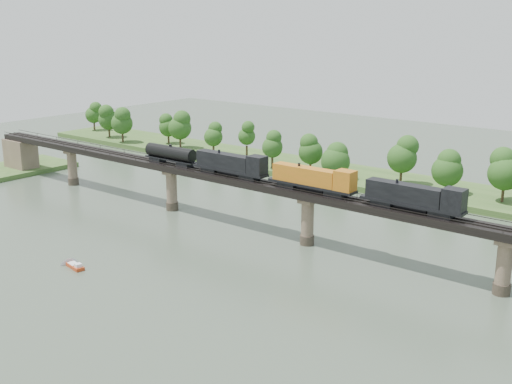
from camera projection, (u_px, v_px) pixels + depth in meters
The scene contains 7 objects.
ground at pixel (209, 290), 110.88m from camera, with size 400.00×400.00×0.00m, color #374436.
far_bank at pixel (421, 188), 174.70m from camera, with size 300.00×24.00×1.60m, color #335120.
bridge at pixel (307, 219), 132.06m from camera, with size 236.00×30.00×11.50m.
bridge_superstructure at pixel (308, 190), 130.41m from camera, with size 220.00×4.90×0.75m.
far_treeline at pixel (388, 158), 174.20m from camera, with size 289.06×17.54×13.60m.
freight_train at pixel (283, 174), 133.64m from camera, with size 80.33×3.13×5.53m.
motorboat at pixel (75, 266), 120.54m from camera, with size 4.80×2.43×1.28m.
Camera 1 is at (70.55, -74.97, 45.30)m, focal length 45.00 mm.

